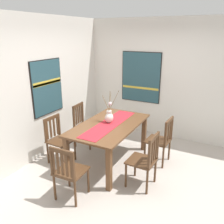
{
  "coord_description": "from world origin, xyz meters",
  "views": [
    {
      "loc": [
        -3.4,
        -1.43,
        2.37
      ],
      "look_at": [
        0.2,
        0.46,
        0.99
      ],
      "focal_mm": 37.59,
      "sensor_mm": 36.0,
      "label": 1
    }
  ],
  "objects_px": {
    "chair_1": "(145,160)",
    "painting_on_back_wall": "(47,87)",
    "chair_0": "(84,124)",
    "chair_2": "(68,171)",
    "centerpiece_vase": "(109,116)",
    "chair_4": "(161,140)",
    "chair_3": "(58,139)",
    "painting_on_side_wall": "(141,77)",
    "dining_table": "(109,130)"
  },
  "relations": [
    {
      "from": "chair_1",
      "to": "painting_on_back_wall",
      "type": "xyz_separation_m",
      "value": [
        0.28,
        2.18,
        0.88
      ]
    },
    {
      "from": "chair_0",
      "to": "chair_2",
      "type": "relative_size",
      "value": 1.04
    },
    {
      "from": "centerpiece_vase",
      "to": "chair_4",
      "type": "bearing_deg",
      "value": -67.74
    },
    {
      "from": "chair_3",
      "to": "painting_on_side_wall",
      "type": "xyz_separation_m",
      "value": [
        2.09,
        -0.82,
        0.9
      ]
    },
    {
      "from": "chair_4",
      "to": "painting_on_side_wall",
      "type": "distance_m",
      "value": 1.78
    },
    {
      "from": "dining_table",
      "to": "centerpiece_vase",
      "type": "bearing_deg",
      "value": 31.12
    },
    {
      "from": "chair_4",
      "to": "centerpiece_vase",
      "type": "bearing_deg",
      "value": 112.26
    },
    {
      "from": "chair_1",
      "to": "painting_on_side_wall",
      "type": "distance_m",
      "value": 2.43
    },
    {
      "from": "chair_1",
      "to": "painting_on_back_wall",
      "type": "distance_m",
      "value": 2.36
    },
    {
      "from": "chair_1",
      "to": "chair_4",
      "type": "distance_m",
      "value": 0.84
    },
    {
      "from": "chair_0",
      "to": "chair_3",
      "type": "height_order",
      "value": "chair_0"
    },
    {
      "from": "chair_2",
      "to": "painting_on_side_wall",
      "type": "height_order",
      "value": "painting_on_side_wall"
    },
    {
      "from": "dining_table",
      "to": "chair_3",
      "type": "bearing_deg",
      "value": 115.95
    },
    {
      "from": "centerpiece_vase",
      "to": "chair_2",
      "type": "relative_size",
      "value": 0.68
    },
    {
      "from": "dining_table",
      "to": "painting_on_back_wall",
      "type": "distance_m",
      "value": 1.5
    },
    {
      "from": "chair_1",
      "to": "painting_on_back_wall",
      "type": "height_order",
      "value": "painting_on_back_wall"
    },
    {
      "from": "dining_table",
      "to": "chair_1",
      "type": "distance_m",
      "value": 0.96
    },
    {
      "from": "chair_2",
      "to": "chair_4",
      "type": "bearing_deg",
      "value": -28.05
    },
    {
      "from": "centerpiece_vase",
      "to": "chair_4",
      "type": "relative_size",
      "value": 0.66
    },
    {
      "from": "centerpiece_vase",
      "to": "chair_4",
      "type": "xyz_separation_m",
      "value": [
        0.37,
        -0.9,
        -0.43
      ]
    },
    {
      "from": "centerpiece_vase",
      "to": "chair_3",
      "type": "distance_m",
      "value": 1.06
    },
    {
      "from": "centerpiece_vase",
      "to": "chair_0",
      "type": "xyz_separation_m",
      "value": [
        0.33,
        0.81,
        -0.42
      ]
    },
    {
      "from": "dining_table",
      "to": "chair_1",
      "type": "xyz_separation_m",
      "value": [
        -0.41,
        -0.85,
        -0.19
      ]
    },
    {
      "from": "chair_0",
      "to": "painting_on_side_wall",
      "type": "distance_m",
      "value": 1.75
    },
    {
      "from": "chair_1",
      "to": "chair_3",
      "type": "height_order",
      "value": "chair_1"
    },
    {
      "from": "painting_on_back_wall",
      "to": "painting_on_side_wall",
      "type": "height_order",
      "value": "painting_on_side_wall"
    },
    {
      "from": "chair_1",
      "to": "chair_3",
      "type": "relative_size",
      "value": 1.03
    },
    {
      "from": "chair_2",
      "to": "chair_3",
      "type": "bearing_deg",
      "value": 47.05
    },
    {
      "from": "painting_on_back_wall",
      "to": "chair_4",
      "type": "bearing_deg",
      "value": -75.74
    },
    {
      "from": "painting_on_back_wall",
      "to": "chair_0",
      "type": "bearing_deg",
      "value": -42.22
    },
    {
      "from": "chair_2",
      "to": "chair_3",
      "type": "height_order",
      "value": "chair_3"
    },
    {
      "from": "chair_1",
      "to": "painting_on_back_wall",
      "type": "bearing_deg",
      "value": 82.59
    },
    {
      "from": "chair_4",
      "to": "painting_on_side_wall",
      "type": "xyz_separation_m",
      "value": [
        1.24,
        0.91,
        0.9
      ]
    },
    {
      "from": "chair_3",
      "to": "painting_on_side_wall",
      "type": "relative_size",
      "value": 0.76
    },
    {
      "from": "chair_1",
      "to": "dining_table",
      "type": "bearing_deg",
      "value": 64.59
    },
    {
      "from": "chair_3",
      "to": "chair_4",
      "type": "bearing_deg",
      "value": -63.69
    },
    {
      "from": "chair_2",
      "to": "chair_4",
      "type": "xyz_separation_m",
      "value": [
        1.65,
        -0.88,
        -0.0
      ]
    },
    {
      "from": "chair_0",
      "to": "chair_1",
      "type": "height_order",
      "value": "chair_0"
    },
    {
      "from": "painting_on_back_wall",
      "to": "chair_1",
      "type": "bearing_deg",
      "value": -97.41
    },
    {
      "from": "centerpiece_vase",
      "to": "painting_on_side_wall",
      "type": "distance_m",
      "value": 1.67
    },
    {
      "from": "chair_1",
      "to": "chair_4",
      "type": "bearing_deg",
      "value": -0.45
    },
    {
      "from": "chair_3",
      "to": "chair_4",
      "type": "xyz_separation_m",
      "value": [
        0.86,
        -1.73,
        -0.0
      ]
    },
    {
      "from": "centerpiece_vase",
      "to": "chair_2",
      "type": "height_order",
      "value": "centerpiece_vase"
    },
    {
      "from": "chair_2",
      "to": "painting_on_side_wall",
      "type": "bearing_deg",
      "value": 0.63
    },
    {
      "from": "chair_1",
      "to": "painting_on_side_wall",
      "type": "height_order",
      "value": "painting_on_side_wall"
    },
    {
      "from": "dining_table",
      "to": "chair_4",
      "type": "relative_size",
      "value": 1.87
    },
    {
      "from": "painting_on_side_wall",
      "to": "dining_table",
      "type": "bearing_deg",
      "value": -178.27
    },
    {
      "from": "chair_1",
      "to": "chair_2",
      "type": "xyz_separation_m",
      "value": [
        -0.81,
        0.87,
        -0.01
      ]
    },
    {
      "from": "centerpiece_vase",
      "to": "chair_1",
      "type": "distance_m",
      "value": 1.09
    },
    {
      "from": "chair_0",
      "to": "chair_3",
      "type": "xyz_separation_m",
      "value": [
        -0.82,
        0.02,
        -0.01
      ]
    }
  ]
}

